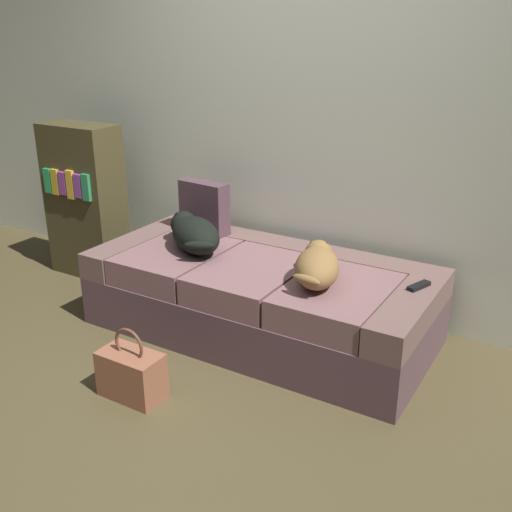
{
  "coord_description": "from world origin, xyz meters",
  "views": [
    {
      "loc": [
        1.62,
        -1.75,
        1.74
      ],
      "look_at": [
        0.0,
        0.95,
        0.51
      ],
      "focal_mm": 41.71,
      "sensor_mm": 36.0,
      "label": 1
    }
  ],
  "objects_px": {
    "bookshelf": "(85,201)",
    "handbag": "(131,374)",
    "dog_tan": "(317,265)",
    "couch": "(260,297)",
    "throw_pillow": "(204,207)",
    "tv_remote": "(419,286)",
    "dog_dark": "(193,233)"
  },
  "relations": [
    {
      "from": "couch",
      "to": "throw_pillow",
      "type": "distance_m",
      "value": 0.75
    },
    {
      "from": "couch",
      "to": "throw_pillow",
      "type": "height_order",
      "value": "throw_pillow"
    },
    {
      "from": "dog_tan",
      "to": "tv_remote",
      "type": "xyz_separation_m",
      "value": [
        0.49,
        0.2,
        -0.08
      ]
    },
    {
      "from": "dog_dark",
      "to": "tv_remote",
      "type": "distance_m",
      "value": 1.36
    },
    {
      "from": "dog_dark",
      "to": "dog_tan",
      "type": "height_order",
      "value": "dog_dark"
    },
    {
      "from": "tv_remote",
      "to": "bookshelf",
      "type": "distance_m",
      "value": 2.46
    },
    {
      "from": "handbag",
      "to": "bookshelf",
      "type": "bearing_deg",
      "value": 141.88
    },
    {
      "from": "couch",
      "to": "dog_dark",
      "type": "distance_m",
      "value": 0.56
    },
    {
      "from": "dog_tan",
      "to": "handbag",
      "type": "height_order",
      "value": "dog_tan"
    },
    {
      "from": "couch",
      "to": "dog_tan",
      "type": "relative_size",
      "value": 3.77
    },
    {
      "from": "tv_remote",
      "to": "dog_tan",
      "type": "bearing_deg",
      "value": -138.04
    },
    {
      "from": "throw_pillow",
      "to": "bookshelf",
      "type": "distance_m",
      "value": 0.99
    },
    {
      "from": "dog_tan",
      "to": "throw_pillow",
      "type": "height_order",
      "value": "throw_pillow"
    },
    {
      "from": "dog_tan",
      "to": "dog_dark",
      "type": "bearing_deg",
      "value": 176.02
    },
    {
      "from": "dog_tan",
      "to": "couch",
      "type": "bearing_deg",
      "value": 166.54
    },
    {
      "from": "bookshelf",
      "to": "couch",
      "type": "bearing_deg",
      "value": -5.73
    },
    {
      "from": "tv_remote",
      "to": "bookshelf",
      "type": "bearing_deg",
      "value": -161.44
    },
    {
      "from": "tv_remote",
      "to": "handbag",
      "type": "bearing_deg",
      "value": -117.78
    },
    {
      "from": "dog_dark",
      "to": "throw_pillow",
      "type": "xyz_separation_m",
      "value": [
        -0.13,
        0.3,
        0.07
      ]
    },
    {
      "from": "bookshelf",
      "to": "handbag",
      "type": "bearing_deg",
      "value": -38.12
    },
    {
      "from": "throw_pillow",
      "to": "bookshelf",
      "type": "bearing_deg",
      "value": -173.93
    },
    {
      "from": "bookshelf",
      "to": "tv_remote",
      "type": "bearing_deg",
      "value": -1.24
    },
    {
      "from": "dog_dark",
      "to": "bookshelf",
      "type": "bearing_deg",
      "value": 170.09
    },
    {
      "from": "couch",
      "to": "throw_pillow",
      "type": "xyz_separation_m",
      "value": [
        -0.58,
        0.26,
        0.4
      ]
    },
    {
      "from": "dog_dark",
      "to": "handbag",
      "type": "xyz_separation_m",
      "value": [
        0.24,
        -0.87,
        -0.44
      ]
    },
    {
      "from": "dog_dark",
      "to": "couch",
      "type": "bearing_deg",
      "value": 4.75
    },
    {
      "from": "dog_tan",
      "to": "bookshelf",
      "type": "bearing_deg",
      "value": 172.65
    },
    {
      "from": "dog_tan",
      "to": "tv_remote",
      "type": "distance_m",
      "value": 0.54
    },
    {
      "from": "couch",
      "to": "handbag",
      "type": "bearing_deg",
      "value": -102.91
    },
    {
      "from": "couch",
      "to": "tv_remote",
      "type": "height_order",
      "value": "tv_remote"
    },
    {
      "from": "dog_dark",
      "to": "throw_pillow",
      "type": "bearing_deg",
      "value": 113.56
    },
    {
      "from": "couch",
      "to": "dog_dark",
      "type": "relative_size",
      "value": 3.6
    }
  ]
}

